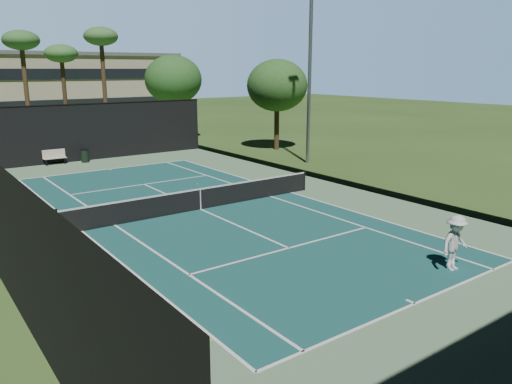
% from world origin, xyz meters
% --- Properties ---
extents(ground, '(160.00, 160.00, 0.00)m').
position_xyz_m(ground, '(0.00, 0.00, 0.00)').
color(ground, '#32531F').
rests_on(ground, ground).
extents(apron_slab, '(18.00, 32.00, 0.01)m').
position_xyz_m(apron_slab, '(0.00, 0.00, 0.01)').
color(apron_slab, '#5F865D').
rests_on(apron_slab, ground).
extents(court_surface, '(10.97, 23.77, 0.01)m').
position_xyz_m(court_surface, '(0.00, 0.00, 0.01)').
color(court_surface, '#19504D').
rests_on(court_surface, ground).
extents(court_lines, '(11.07, 23.87, 0.01)m').
position_xyz_m(court_lines, '(0.00, 0.00, 0.02)').
color(court_lines, white).
rests_on(court_lines, ground).
extents(tennis_net, '(12.90, 0.10, 1.10)m').
position_xyz_m(tennis_net, '(0.00, 0.00, 0.56)').
color(tennis_net, black).
rests_on(tennis_net, ground).
extents(fence, '(18.04, 32.05, 4.03)m').
position_xyz_m(fence, '(0.00, 0.06, 2.01)').
color(fence, black).
rests_on(fence, ground).
extents(player, '(1.19, 0.68, 1.84)m').
position_xyz_m(player, '(3.07, -11.06, 0.92)').
color(player, silver).
rests_on(player, ground).
extents(tennis_ball_a, '(0.07, 0.07, 0.07)m').
position_xyz_m(tennis_ball_a, '(-5.60, -10.22, 0.03)').
color(tennis_ball_a, '#C1DD32').
rests_on(tennis_ball_a, ground).
extents(tennis_ball_b, '(0.08, 0.08, 0.08)m').
position_xyz_m(tennis_ball_b, '(-1.58, 1.95, 0.04)').
color(tennis_ball_b, yellow).
rests_on(tennis_ball_b, ground).
extents(tennis_ball_c, '(0.06, 0.06, 0.06)m').
position_xyz_m(tennis_ball_c, '(2.48, 4.64, 0.03)').
color(tennis_ball_c, yellow).
rests_on(tennis_ball_c, ground).
extents(tennis_ball_d, '(0.07, 0.07, 0.07)m').
position_xyz_m(tennis_ball_d, '(-4.02, 3.54, 0.03)').
color(tennis_ball_d, '#C2D530').
rests_on(tennis_ball_d, ground).
extents(park_bench, '(1.50, 0.45, 1.02)m').
position_xyz_m(park_bench, '(-2.39, 15.77, 0.55)').
color(park_bench, beige).
rests_on(park_bench, ground).
extents(trash_bin, '(0.56, 0.56, 0.95)m').
position_xyz_m(trash_bin, '(-0.47, 15.31, 0.48)').
color(trash_bin, black).
rests_on(trash_bin, ground).
extents(palm_a, '(2.80, 2.80, 9.32)m').
position_xyz_m(palm_a, '(-2.00, 24.00, 8.19)').
color(palm_a, '#4D3821').
rests_on(palm_a, ground).
extents(palm_b, '(2.80, 2.80, 8.42)m').
position_xyz_m(palm_b, '(1.50, 26.00, 7.36)').
color(palm_b, '#412F1C').
rests_on(palm_b, ground).
extents(palm_c, '(2.80, 2.80, 9.77)m').
position_xyz_m(palm_c, '(4.00, 23.00, 8.60)').
color(palm_c, '#4A341F').
rests_on(palm_c, ground).
extents(decid_tree_a, '(5.12, 5.12, 7.62)m').
position_xyz_m(decid_tree_a, '(10.00, 22.00, 5.42)').
color(decid_tree_a, '#432D1C').
rests_on(decid_tree_a, ground).
extents(decid_tree_b, '(4.80, 4.80, 7.14)m').
position_xyz_m(decid_tree_b, '(14.00, 12.00, 5.08)').
color(decid_tree_b, '#4A361F').
rests_on(decid_tree_b, ground).
extents(campus_building, '(40.50, 12.50, 8.30)m').
position_xyz_m(campus_building, '(0.00, 45.98, 4.21)').
color(campus_building, '#B6A88D').
rests_on(campus_building, ground).
extents(light_pole, '(0.90, 0.25, 12.22)m').
position_xyz_m(light_pole, '(12.00, 6.00, 6.46)').
color(light_pole, gray).
rests_on(light_pole, ground).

